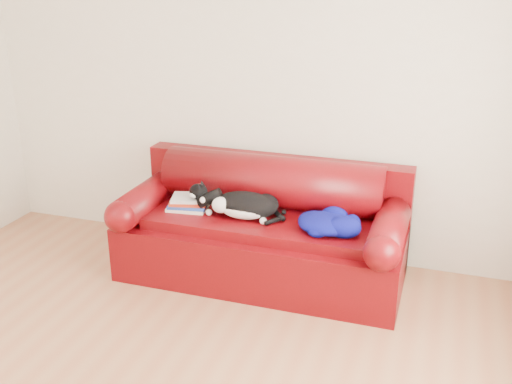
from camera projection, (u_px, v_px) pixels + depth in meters
room_shell at (135, 97)px, 2.75m from camera, size 4.52×4.02×2.61m
sofa_base at (262, 247)px, 4.52m from camera, size 2.10×0.90×0.50m
sofa_back at (272, 199)px, 4.63m from camera, size 2.10×1.01×0.88m
book_stack at (189, 203)px, 4.54m from camera, size 0.32×0.27×0.10m
cat at (245, 206)px, 4.36m from camera, size 0.68×0.36×0.24m
blanket at (328, 222)px, 4.15m from camera, size 0.47×0.38×0.15m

